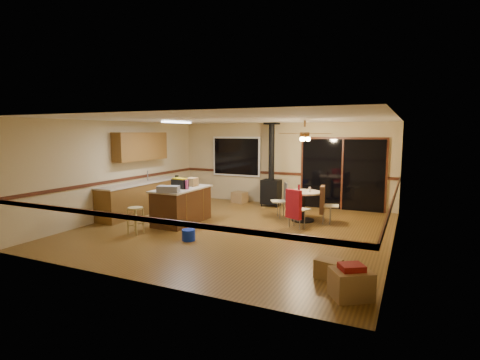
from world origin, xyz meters
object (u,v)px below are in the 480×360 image
Objects in this scene: kitchen_island at (182,205)px; dining_table at (303,201)px; box_corner_b at (328,269)px; chair_right at (323,200)px; box_corner_a at (351,284)px; box_under_window at (240,197)px; chair_left at (283,196)px; bar_stool at (136,221)px; blue_bucket at (189,235)px; toolbox_black at (180,184)px; chair_near at (294,204)px; toolbox_grey at (168,189)px; wood_stove at (271,183)px.

dining_table is (2.75, 1.50, 0.08)m from kitchen_island.
chair_right is at bearing 103.82° from box_corner_b.
chair_right reaches higher than box_corner_b.
kitchen_island reaches higher than box_corner_a.
chair_right is at bearing -27.00° from box_under_window.
chair_left reaches higher than box_corner_b.
bar_stool is 1.40m from blue_bucket.
bar_stool is at bearing -97.07° from box_under_window.
kitchen_island is 3.19× the size of box_corner_a.
chair_near is at bearing 13.95° from toolbox_black.
box_corner_b is at bearing 126.06° from box_corner_a.
toolbox_black reaches higher than bar_stool.
bar_stool is 3.91m from chair_left.
toolbox_grey reaches higher than bar_stool.
toolbox_black is 0.59× the size of chair_right.
box_corner_b is at bearing -61.74° from chair_left.
wood_stove reaches higher than bar_stool.
box_corner_b is at bearing -18.86° from toolbox_grey.
dining_table is at bearing 57.98° from blue_bucket.
kitchen_island is 4.04× the size of toolbox_black.
chair_left is (1.13, 2.93, 0.47)m from blue_bucket.
blue_bucket is 4.46m from box_under_window.
dining_table is at bearing 113.71° from box_corner_a.
box_corner_b is at bearing -63.07° from chair_near.
toolbox_grey is 3.90m from box_under_window.
toolbox_black is 0.59× the size of chair_near.
wood_stove is 6.06× the size of toolbox_black.
dining_table is 4.60m from box_corner_a.
box_corner_a is at bearing -21.66° from blue_bucket.
toolbox_black is 4.73m from box_corner_b.
blue_bucket is at bearing -128.84° from chair_right.
wood_stove is 3.38m from toolbox_black.
kitchen_island is 2.71m from chair_left.
toolbox_grey reaches higher than chair_right.
toolbox_grey is at bearing -144.57° from chair_right.
dining_table reaches higher than blue_bucket.
toolbox_grey reaches higher than blue_bucket.
box_under_window is at bearing 127.43° from box_corner_b.
kitchen_island is 4.68m from box_corner_b.
box_corner_a is at bearing -30.40° from kitchen_island.
toolbox_black reaches higher than toolbox_grey.
box_corner_a is (4.96, -1.37, -0.11)m from bar_stool.
chair_near reaches higher than kitchen_island.
toolbox_black reaches higher than kitchen_island.
chair_right reaches higher than box_under_window.
toolbox_black is (-0.01, -0.05, 0.56)m from kitchen_island.
toolbox_black is at bearing -154.30° from chair_right.
bar_stool is (-0.36, -1.28, -0.71)m from toolbox_black.
toolbox_grey is 1.34× the size of box_corner_b.
kitchen_island is at bearing 149.60° from box_corner_a.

